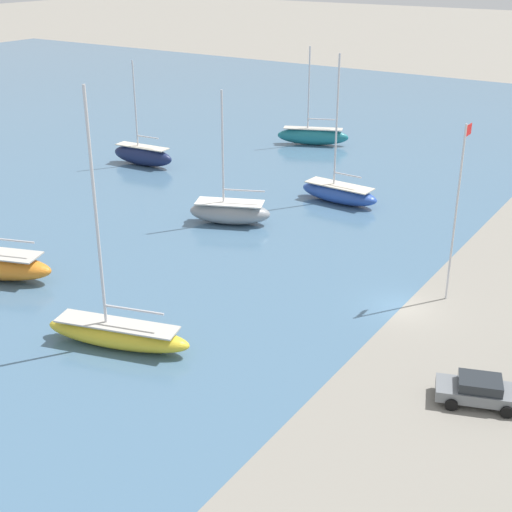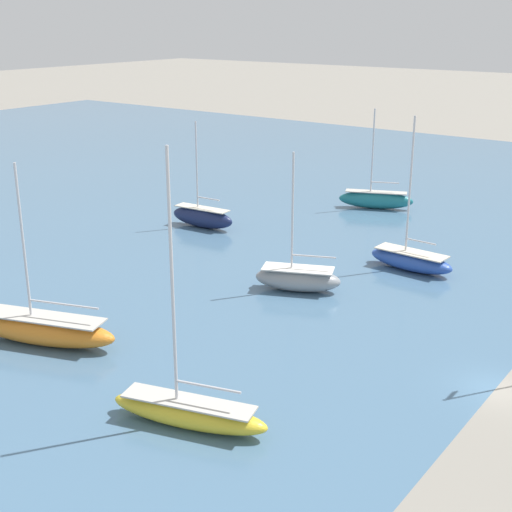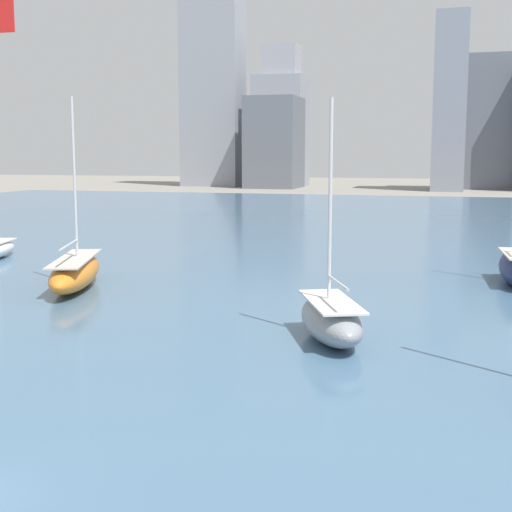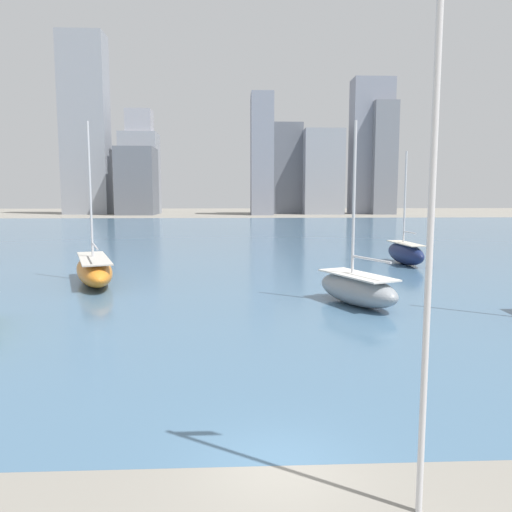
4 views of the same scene
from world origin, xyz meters
TOP-DOWN VIEW (x-y plane):
  - ground_plane at (0.00, 0.00)m, footprint 500.00×500.00m
  - sailboat_navy at (16.07, 36.85)m, footprint 2.43×7.72m
  - sailboat_orange at (-12.08, 27.24)m, footprint 6.01×11.16m
  - sailboat_gray at (6.62, 18.59)m, footprint 5.12×7.47m
  - sailboat_teal at (33.99, 25.57)m, footprint 4.98×8.58m
  - sailboat_blue at (16.70, 13.22)m, footprint 2.90×7.93m
  - sailboat_yellow at (-14.01, 12.29)m, footprint 4.46×9.42m

SIDE VIEW (x-z plane):
  - ground_plane at x=0.00m, z-range 0.00..0.00m
  - sailboat_yellow at x=-14.01m, z-range -6.82..8.67m
  - sailboat_blue at x=16.70m, z-range -5.81..7.74m
  - sailboat_gray at x=6.62m, z-range -4.66..6.78m
  - sailboat_orange at x=-12.08m, z-range -5.20..7.37m
  - sailboat_teal at x=33.99m, z-range -4.66..6.88m
  - sailboat_navy at x=16.07m, z-range -4.44..6.76m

